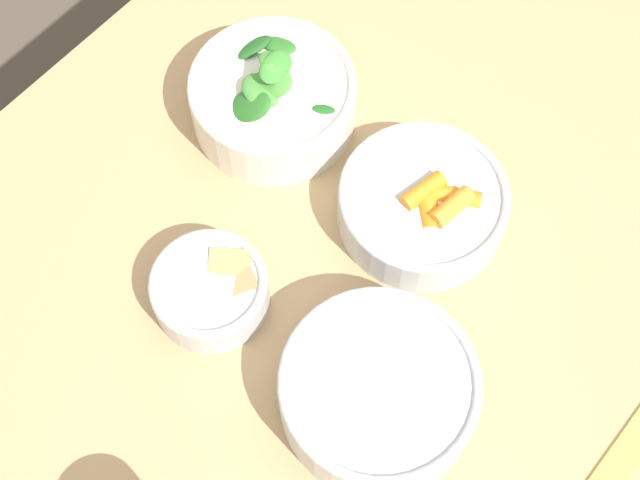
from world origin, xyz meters
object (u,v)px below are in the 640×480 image
at_px(bowl_carrots, 423,203).
at_px(bowl_cookies, 211,289).
at_px(bowl_beans_hotdog, 378,392).
at_px(bowl_greens, 273,97).

xyz_separation_m(bowl_carrots, bowl_cookies, (0.21, -0.11, -0.00)).
bearing_deg(bowl_carrots, bowl_beans_hotdog, 24.78).
distance_m(bowl_greens, bowl_beans_hotdog, 0.35).
height_order(bowl_greens, bowl_cookies, bowl_greens).
bearing_deg(bowl_cookies, bowl_carrots, 153.34).
xyz_separation_m(bowl_carrots, bowl_greens, (0.00, -0.20, 0.01)).
relative_size(bowl_carrots, bowl_greens, 0.97).
xyz_separation_m(bowl_greens, bowl_beans_hotdog, (0.19, 0.29, -0.01)).
relative_size(bowl_greens, bowl_cookies, 1.55).
relative_size(bowl_greens, bowl_beans_hotdog, 0.97).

